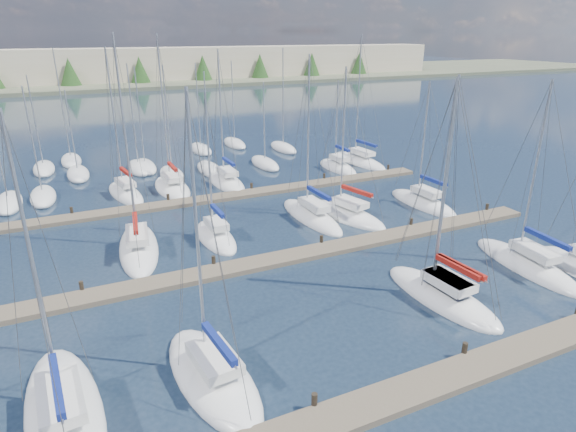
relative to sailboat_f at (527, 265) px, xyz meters
name	(u,v)px	position (x,y,z in m)	size (l,w,h in m)	color
ground	(154,138)	(-14.61, 51.69, -0.18)	(400.00, 400.00, 0.00)	#213043
dock_near	(407,392)	(-14.61, -6.29, -0.03)	(44.00, 1.93, 1.10)	#6B5E4C
dock_mid	(275,260)	(-14.61, 7.71, -0.03)	(44.00, 1.93, 1.10)	#6B5E4C
dock_far	(214,198)	(-14.61, 21.71, -0.03)	(44.00, 1.93, 1.10)	#6B5E4C
sailboat_f	(527,265)	(0.00, 0.00, 0.00)	(3.27, 9.00, 12.62)	white
sailboat_j	(216,237)	(-17.12, 13.05, 0.01)	(2.39, 6.67, 11.51)	white
sailboat_b	(64,414)	(-27.87, -1.49, -0.01)	(3.58, 9.64, 12.91)	white
sailboat_k	(311,216)	(-8.68, 13.83, 0.01)	(2.65, 9.07, 13.66)	white
sailboat_m	(423,203)	(1.86, 12.57, 0.00)	(2.70, 8.10, 11.35)	white
sailboat_o	(172,187)	(-17.42, 26.55, 0.01)	(3.05, 8.13, 15.07)	white
sailboat_p	(226,182)	(-12.01, 26.11, 0.01)	(2.79, 8.08, 13.66)	white
sailboat_i	(139,247)	(-22.63, 13.52, 0.01)	(3.83, 9.67, 15.19)	white
sailboat_l	(346,215)	(-5.88, 12.94, 0.00)	(4.66, 8.81, 12.74)	white
sailboat_q	(338,167)	(1.11, 26.14, 0.00)	(2.44, 6.89, 10.32)	white
sailboat_e	(441,296)	(-7.81, -0.73, 0.00)	(3.37, 8.49, 13.21)	white
sailboat_c	(212,375)	(-21.81, -1.79, 0.00)	(3.82, 8.27, 13.35)	white
sailboat_d	(440,296)	(-7.95, -0.74, 0.01)	(2.94, 8.09, 13.09)	white
sailboat_n	(126,193)	(-21.81, 26.57, 0.02)	(3.51, 8.00, 14.01)	white
sailboat_r	(359,161)	(4.83, 27.52, 0.01)	(3.35, 9.41, 14.95)	white
distant_boats	(141,166)	(-18.96, 35.46, 0.11)	(36.93, 20.75, 13.30)	#9EA0A5
shoreline	(46,57)	(-27.90, 141.46, 7.26)	(400.00, 60.00, 38.00)	#666B51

